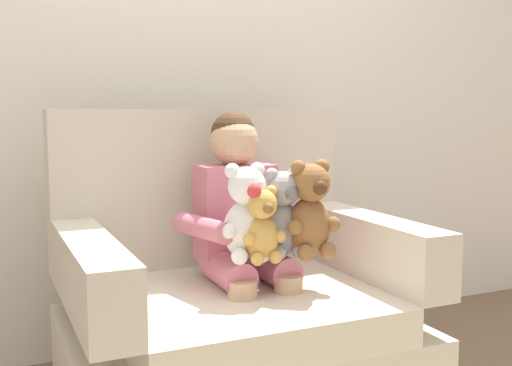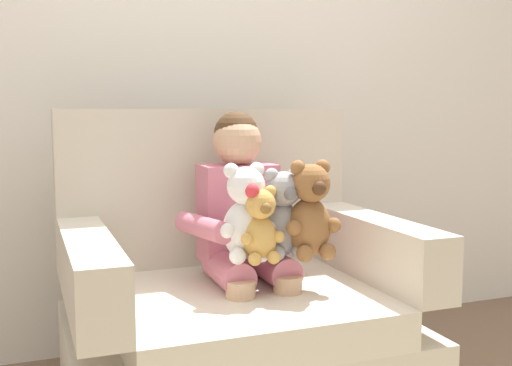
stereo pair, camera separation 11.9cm
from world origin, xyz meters
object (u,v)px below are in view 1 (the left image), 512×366
at_px(seated_child, 242,220).
at_px(plush_honey, 262,227).
at_px(plush_white, 245,215).
at_px(plush_grey, 283,215).
at_px(armchair, 232,316).
at_px(plush_brown, 310,212).

relative_size(seated_child, plush_honey, 3.40).
bearing_deg(plush_white, plush_grey, -18.05).
bearing_deg(seated_child, armchair, -149.29).
relative_size(seated_child, plush_brown, 2.59).
height_order(armchair, plush_honey, armchair).
height_order(armchair, plush_grey, armchair).
xyz_separation_m(seated_child, plush_brown, (0.16, -0.19, 0.05)).
xyz_separation_m(plush_grey, plush_honey, (-0.10, -0.05, -0.02)).
bearing_deg(seated_child, plush_grey, -52.87).
xyz_separation_m(plush_white, plush_honey, (0.04, -0.05, -0.03)).
bearing_deg(plush_brown, seated_child, 149.21).
bearing_deg(armchair, seated_child, 22.53).
distance_m(plush_brown, plush_white, 0.21).
bearing_deg(plush_brown, plush_white, -172.09).
bearing_deg(plush_brown, plush_grey, 169.41).
xyz_separation_m(plush_grey, plush_brown, (0.08, -0.04, 0.01)).
bearing_deg(seated_child, plush_brown, -42.67).
height_order(armchair, plush_brown, armchair).
relative_size(armchair, plush_grey, 3.79).
distance_m(plush_white, plush_honey, 0.07).
xyz_separation_m(armchair, seated_child, (0.05, 0.02, 0.33)).
bearing_deg(armchair, plush_white, -91.93).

